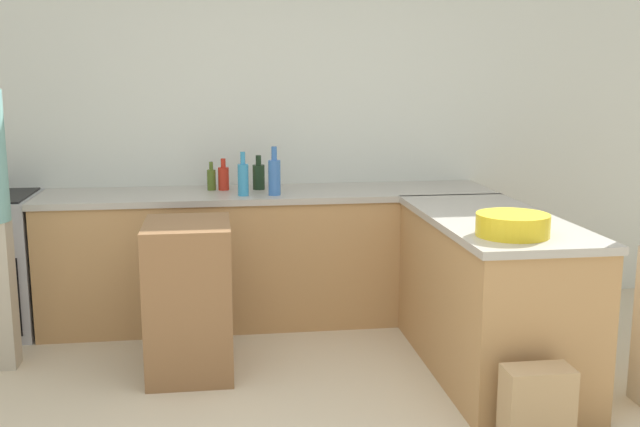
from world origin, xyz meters
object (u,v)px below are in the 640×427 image
(island_table, at_px, (189,298))
(mixing_bowl, at_px, (513,225))
(dish_soap_bottle, at_px, (243,178))
(paper_bag, at_px, (537,409))
(wine_bottle_dark, at_px, (259,176))
(hot_sauce_bottle, at_px, (224,178))
(olive_oil_bottle, at_px, (211,179))
(water_bottle_blue, at_px, (274,176))

(island_table, distance_m, mixing_bowl, 1.79)
(island_table, bearing_deg, dish_soap_bottle, 64.34)
(island_table, relative_size, paper_bag, 2.23)
(dish_soap_bottle, distance_m, wine_bottle_dark, 0.28)
(mixing_bowl, distance_m, hot_sauce_bottle, 2.13)
(wine_bottle_dark, bearing_deg, olive_oil_bottle, 178.03)
(hot_sauce_bottle, distance_m, water_bottle_blue, 0.41)
(mixing_bowl, distance_m, dish_soap_bottle, 1.86)
(island_table, xyz_separation_m, paper_bag, (1.55, -1.11, -0.24))
(olive_oil_bottle, relative_size, wine_bottle_dark, 0.82)
(wine_bottle_dark, xyz_separation_m, paper_bag, (1.10, -2.07, -0.78))
(wine_bottle_dark, relative_size, paper_bag, 0.60)
(olive_oil_bottle, xyz_separation_m, dish_soap_bottle, (0.20, -0.26, 0.04))
(mixing_bowl, height_order, hot_sauce_bottle, hot_sauce_bottle)
(water_bottle_blue, height_order, paper_bag, water_bottle_blue)
(mixing_bowl, distance_m, paper_bag, 0.86)
(olive_oil_bottle, xyz_separation_m, wine_bottle_dark, (0.32, -0.01, 0.02))
(paper_bag, bearing_deg, island_table, 144.28)
(water_bottle_blue, bearing_deg, olive_oil_bottle, 146.43)
(water_bottle_blue, distance_m, dish_soap_bottle, 0.20)
(mixing_bowl, distance_m, olive_oil_bottle, 2.19)
(hot_sauce_bottle, relative_size, paper_bag, 0.55)
(island_table, bearing_deg, water_bottle_blue, 52.36)
(dish_soap_bottle, relative_size, paper_bag, 0.73)
(dish_soap_bottle, xyz_separation_m, paper_bag, (1.21, -1.81, -0.80))
(mixing_bowl, bearing_deg, island_table, 156.56)
(hot_sauce_bottle, distance_m, wine_bottle_dark, 0.24)
(island_table, relative_size, olive_oil_bottle, 4.50)
(mixing_bowl, bearing_deg, wine_bottle_dark, 124.59)
(dish_soap_bottle, bearing_deg, mixing_bowl, -48.12)
(island_table, distance_m, olive_oil_bottle, 1.11)
(mixing_bowl, bearing_deg, olive_oil_bottle, 131.25)
(mixing_bowl, xyz_separation_m, water_bottle_blue, (-1.04, 1.38, 0.07))
(island_table, xyz_separation_m, hot_sauce_bottle, (0.21, 0.95, 0.54))
(mixing_bowl, relative_size, olive_oil_bottle, 1.85)
(water_bottle_blue, bearing_deg, dish_soap_bottle, 178.57)
(mixing_bowl, bearing_deg, hot_sauce_bottle, 129.75)
(hot_sauce_bottle, bearing_deg, water_bottle_blue, -38.89)
(island_table, height_order, mixing_bowl, mixing_bowl)
(hot_sauce_bottle, bearing_deg, dish_soap_bottle, -64.43)
(island_table, relative_size, water_bottle_blue, 2.73)
(hot_sauce_bottle, relative_size, water_bottle_blue, 0.68)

